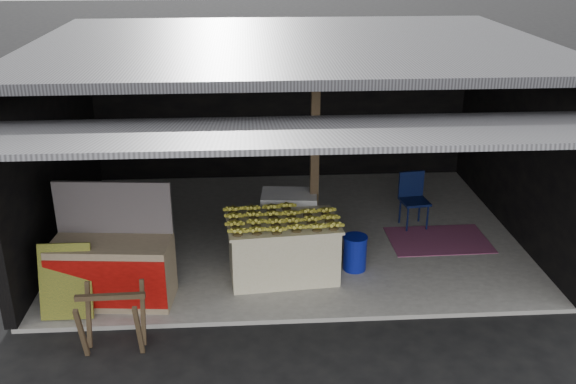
{
  "coord_description": "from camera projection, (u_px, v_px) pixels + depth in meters",
  "views": [
    {
      "loc": [
        -0.63,
        -6.62,
        4.45
      ],
      "look_at": [
        -0.1,
        1.56,
        1.1
      ],
      "focal_mm": 40.0,
      "sensor_mm": 36.0,
      "label": 1
    }
  ],
  "objects": [
    {
      "name": "magenta_rug",
      "position": [
        438.0,
        240.0,
        9.8
      ],
      "size": [
        1.52,
        1.02,
        0.01
      ],
      "primitive_type": "cube",
      "rotation": [
        0.0,
        0.0,
        0.02
      ],
      "color": "#771A56",
      "rests_on": "concrete_slab"
    },
    {
      "name": "sawhorse",
      "position": [
        112.0,
        316.0,
        7.14
      ],
      "size": [
        0.76,
        0.67,
        0.75
      ],
      "rotation": [
        0.0,
        0.0,
        0.02
      ],
      "color": "#483824",
      "rests_on": "ground"
    },
    {
      "name": "shophouse",
      "position": [
        289.0,
        99.0,
        9.64
      ],
      "size": [
        7.4,
        7.29,
        3.02
      ],
      "color": "black",
      "rests_on": "ground"
    },
    {
      "name": "banana_pile",
      "position": [
        283.0,
        216.0,
        8.47
      ],
      "size": [
        1.43,
        0.93,
        0.16
      ],
      "primitive_type": null,
      "rotation": [
        0.0,
        0.0,
        0.09
      ],
      "color": "yellow",
      "rests_on": "banana_table"
    },
    {
      "name": "white_crate",
      "position": [
        289.0,
        221.0,
        9.38
      ],
      "size": [
        0.85,
        0.62,
        0.89
      ],
      "rotation": [
        0.0,
        0.0,
        -0.1
      ],
      "color": "white",
      "rests_on": "concrete_slab"
    },
    {
      "name": "neighbor_stall",
      "position": [
        113.0,
        268.0,
        8.05
      ],
      "size": [
        1.53,
        0.8,
        1.52
      ],
      "rotation": [
        0.0,
        0.0,
        -0.09
      ],
      "color": "#998466",
      "rests_on": "concrete_slab"
    },
    {
      "name": "green_signboard",
      "position": [
        66.0,
        281.0,
        7.72
      ],
      "size": [
        0.63,
        0.3,
        0.91
      ],
      "primitive_type": "cube",
      "rotation": [
        -0.28,
        0.0,
        0.0
      ],
      "color": "black",
      "rests_on": "concrete_slab"
    },
    {
      "name": "ground",
      "position": [
        304.0,
        323.0,
        7.84
      ],
      "size": [
        80.0,
        80.0,
        0.0
      ],
      "primitive_type": "plane",
      "color": "black",
      "rests_on": "ground"
    },
    {
      "name": "water_barrel",
      "position": [
        355.0,
        254.0,
        8.88
      ],
      "size": [
        0.32,
        0.32,
        0.47
      ],
      "primitive_type": "cylinder",
      "color": "navy",
      "rests_on": "concrete_slab"
    },
    {
      "name": "concrete_slab",
      "position": [
        290.0,
        232.0,
        10.13
      ],
      "size": [
        7.0,
        5.0,
        0.06
      ],
      "primitive_type": "cube",
      "color": "gray",
      "rests_on": "ground"
    },
    {
      "name": "banana_table",
      "position": [
        283.0,
        249.0,
        8.65
      ],
      "size": [
        1.55,
        1.04,
        0.81
      ],
      "rotation": [
        0.0,
        0.0,
        0.09
      ],
      "color": "white",
      "rests_on": "concrete_slab"
    },
    {
      "name": "picture_frames",
      "position": [
        272.0,
        80.0,
        11.62
      ],
      "size": [
        1.62,
        0.04,
        0.46
      ],
      "color": "black",
      "rests_on": "shophouse"
    },
    {
      "name": "plastic_chair",
      "position": [
        413.0,
        195.0,
        10.15
      ],
      "size": [
        0.46,
        0.46,
        0.87
      ],
      "rotation": [
        0.0,
        0.0,
        0.13
      ],
      "color": "#0A1237",
      "rests_on": "concrete_slab"
    }
  ]
}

